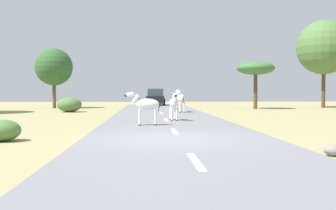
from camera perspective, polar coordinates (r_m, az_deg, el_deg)
The scene contains 13 objects.
ground_plane at distance 12.00m, azimuth -0.04°, elevation -5.14°, with size 90.00×90.00×0.00m, color #998E60.
road at distance 12.02m, azimuth 1.66°, elevation -5.01°, with size 6.00×64.00×0.05m, color slate.
lane_markings at distance 11.03m, azimuth 2.11°, elevation -5.49°, with size 0.16×56.00×0.01m.
zebra_0 at distance 19.34m, azimuth 0.83°, elevation 0.24°, with size 0.45×1.51×1.43m.
zebra_1 at distance 16.62m, azimuth -3.33°, elevation 0.04°, with size 1.56×0.42×1.47m.
zebra_3 at distance 27.11m, azimuth 1.81°, elevation 0.99°, with size 0.67×1.70×1.62m.
car_0 at distance 41.58m, azimuth -1.82°, elevation 1.10°, with size 2.20×4.43×1.74m.
tree_1 at distance 36.27m, azimuth -16.34°, elevation 5.34°, with size 3.31×3.31×5.34m.
tree_3 at distance 38.66m, azimuth 21.84°, elevation 7.83°, with size 4.94×4.94×8.00m.
tree_4 at distance 34.32m, azimuth 12.69°, elevation 5.19°, with size 3.23×3.23×4.06m.
bush_2 at distance 12.65m, azimuth -23.06°, elevation -3.45°, with size 1.08×0.97×0.65m, color #4C7038.
bush_3 at distance 29.14m, azimuth -14.21°, elevation 0.04°, with size 1.77×1.59×1.06m, color #4C7038.
rock_0 at distance 9.80m, azimuth 23.12°, elevation -6.12°, with size 0.47×0.38×0.26m, color gray.
Camera 1 is at (-0.67, -11.89, 1.49)m, focal length 41.69 mm.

